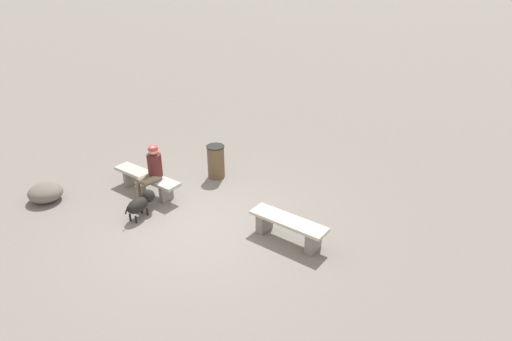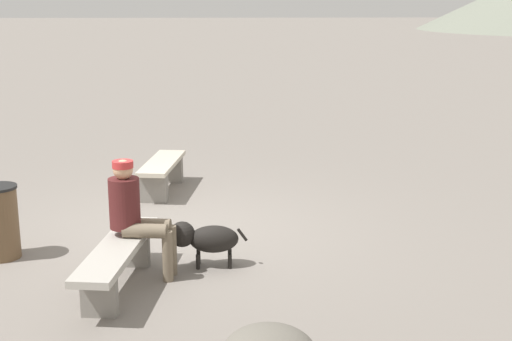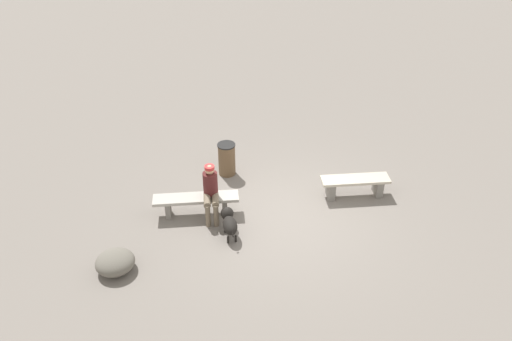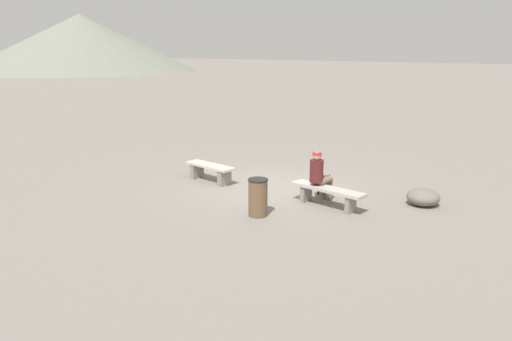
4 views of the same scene
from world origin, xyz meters
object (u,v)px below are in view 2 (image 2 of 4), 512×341
bench_right (117,256)px  seated_person (135,211)px  bench_left (162,171)px  dog (204,238)px

bench_right → seated_person: seated_person is taller
bench_right → bench_left: bearing=-174.5°
bench_left → seated_person: (3.34, 0.02, 0.40)m
bench_left → dog: (3.08, 0.72, 0.01)m
bench_left → dog: 3.16m
bench_right → dog: 1.02m
bench_right → seated_person: (-0.32, 0.15, 0.37)m
seated_person → bench_left: bearing=-172.2°
seated_person → dog: seated_person is taller
dog → bench_left: bearing=-76.8°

